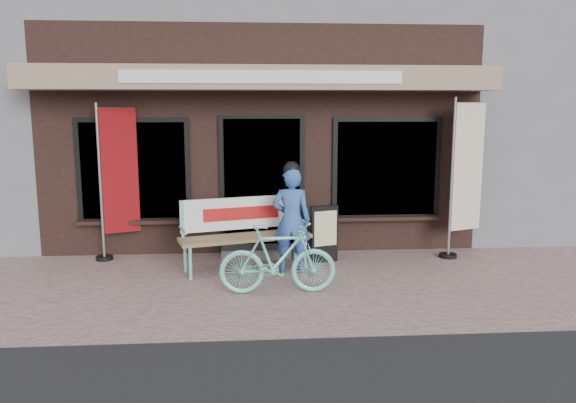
{
  "coord_description": "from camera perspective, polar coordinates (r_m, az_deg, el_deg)",
  "views": [
    {
      "loc": [
        -0.24,
        -6.86,
        2.33
      ],
      "look_at": [
        0.32,
        0.7,
        1.05
      ],
      "focal_mm": 35.0,
      "sensor_mm": 36.0,
      "label": 1
    }
  ],
  "objects": [
    {
      "name": "menu_stand",
      "position": [
        8.5,
        3.69,
        -3.25
      ],
      "size": [
        0.44,
        0.21,
        0.87
      ],
      "rotation": [
        0.0,
        0.0,
        0.3
      ],
      "color": "black",
      "rests_on": "ground"
    },
    {
      "name": "nobori_red",
      "position": [
        8.96,
        -17.01,
        2.15
      ],
      "size": [
        0.7,
        0.39,
        2.4
      ],
      "rotation": [
        0.0,
        0.0,
        0.36
      ],
      "color": "gray",
      "rests_on": "ground"
    },
    {
      "name": "bench",
      "position": [
        8.18,
        -4.53,
        -2.64
      ],
      "size": [
        1.95,
        0.97,
        1.03
      ],
      "rotation": [
        0.0,
        0.0,
        0.28
      ],
      "color": "#6ED7C0",
      "rests_on": "ground"
    },
    {
      "name": "person",
      "position": [
        7.93,
        0.35,
        -1.69
      ],
      "size": [
        0.59,
        0.43,
        1.59
      ],
      "rotation": [
        0.0,
        0.0,
        -0.14
      ],
      "color": "#3159AA",
      "rests_on": "ground"
    },
    {
      "name": "ground",
      "position": [
        7.25,
        -2.13,
        -9.17
      ],
      "size": [
        70.0,
        70.0,
        0.0
      ],
      "primitive_type": "plane",
      "color": "#A4837E",
      "rests_on": "ground"
    },
    {
      "name": "nobori_cream",
      "position": [
        9.12,
        17.5,
        2.52
      ],
      "size": [
        0.73,
        0.39,
        2.48
      ],
      "rotation": [
        0.0,
        0.0,
        0.35
      ],
      "color": "gray",
      "rests_on": "ground"
    },
    {
      "name": "bicycle",
      "position": [
        7.08,
        -1.05,
        -5.88
      ],
      "size": [
        1.47,
        0.42,
        0.89
      ],
      "primitive_type": "imported",
      "rotation": [
        0.0,
        0.0,
        1.57
      ],
      "color": "#6ED7C0",
      "rests_on": "ground"
    },
    {
      "name": "storefront",
      "position": [
        11.85,
        -3.13,
        12.77
      ],
      "size": [
        7.0,
        6.77,
        6.0
      ],
      "color": "black",
      "rests_on": "ground"
    }
  ]
}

